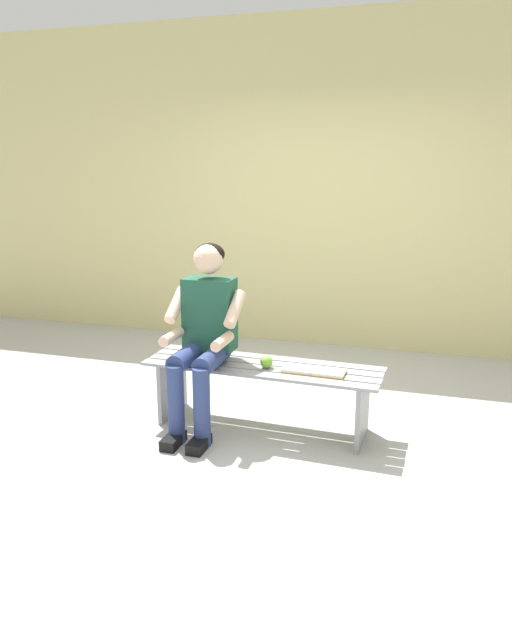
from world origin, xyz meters
TOP-DOWN VIEW (x-y plane):
  - ground_plane at (0.96, 1.00)m, footprint 10.00×7.00m
  - brick_wall at (0.50, -2.21)m, footprint 9.50×0.24m
  - bench_near at (0.00, 0.00)m, footprint 1.63×0.51m
  - person_seated at (0.38, 0.10)m, footprint 0.50×0.69m
  - apple at (-0.04, 0.05)m, footprint 0.08×0.08m
  - book_open at (-0.36, 0.05)m, footprint 0.42×0.17m

SIDE VIEW (x-z plane):
  - ground_plane at x=0.96m, z-range -0.04..0.00m
  - bench_near at x=0.00m, z-range 0.12..0.57m
  - book_open at x=-0.36m, z-range 0.45..0.48m
  - apple at x=-0.04m, z-range 0.46..0.54m
  - person_seated at x=0.38m, z-range 0.06..1.33m
  - brick_wall at x=0.50m, z-range 0.00..3.13m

